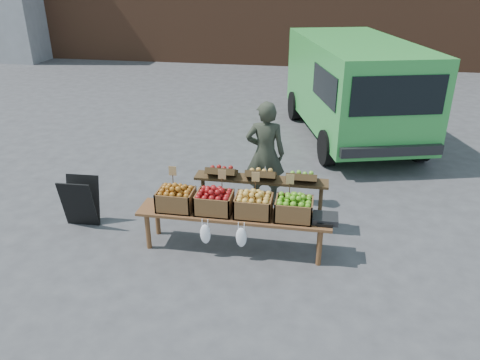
% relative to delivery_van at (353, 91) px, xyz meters
% --- Properties ---
extents(ground, '(80.00, 80.00, 0.00)m').
position_rel_delivery_van_xyz_m(ground, '(-2.27, -4.83, -1.11)').
color(ground, '#424244').
extents(delivery_van, '(3.54, 5.37, 2.21)m').
position_rel_delivery_van_xyz_m(delivery_van, '(0.00, 0.00, 0.00)').
color(delivery_van, green).
rests_on(delivery_van, ground).
extents(vendor, '(0.68, 0.47, 1.77)m').
position_rel_delivery_van_xyz_m(vendor, '(-1.54, -3.63, -0.22)').
color(vendor, '#2B3024').
rests_on(vendor, ground).
extents(chalkboard_sign, '(0.53, 0.31, 0.79)m').
position_rel_delivery_van_xyz_m(chalkboard_sign, '(-4.23, -4.86, -0.71)').
color(chalkboard_sign, black).
rests_on(chalkboard_sign, ground).
extents(back_table, '(2.10, 0.44, 1.04)m').
position_rel_delivery_van_xyz_m(back_table, '(-1.51, -4.41, -0.59)').
color(back_table, '#3D2B17').
rests_on(back_table, ground).
extents(display_bench, '(2.70, 0.56, 0.57)m').
position_rel_delivery_van_xyz_m(display_bench, '(-1.79, -5.13, -0.82)').
color(display_bench, brown).
rests_on(display_bench, ground).
extents(crate_golden_apples, '(0.50, 0.40, 0.28)m').
position_rel_delivery_van_xyz_m(crate_golden_apples, '(-2.61, -5.13, -0.40)').
color(crate_golden_apples, '#A16D22').
rests_on(crate_golden_apples, display_bench).
extents(crate_russet_pears, '(0.50, 0.40, 0.28)m').
position_rel_delivery_van_xyz_m(crate_russet_pears, '(-2.06, -5.13, -0.40)').
color(crate_russet_pears, maroon).
rests_on(crate_russet_pears, display_bench).
extents(crate_red_apples, '(0.50, 0.40, 0.28)m').
position_rel_delivery_van_xyz_m(crate_red_apples, '(-1.51, -5.13, -0.40)').
color(crate_red_apples, gold).
rests_on(crate_red_apples, display_bench).
extents(crate_green_apples, '(0.50, 0.40, 0.28)m').
position_rel_delivery_van_xyz_m(crate_green_apples, '(-0.96, -5.13, -0.40)').
color(crate_green_apples, '#358D16').
rests_on(crate_green_apples, display_bench).
extents(weighing_scale, '(0.34, 0.30, 0.08)m').
position_rel_delivery_van_xyz_m(weighing_scale, '(-0.54, -5.13, -0.50)').
color(weighing_scale, black).
rests_on(weighing_scale, display_bench).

